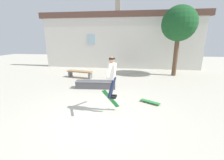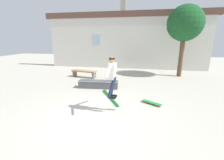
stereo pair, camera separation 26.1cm
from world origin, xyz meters
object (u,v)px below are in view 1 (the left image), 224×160
Objects in this scene: tree_right at (179,24)px; skater at (112,74)px; skateboard_resting at (150,102)px; skate_ledge at (96,84)px; park_bench at (80,73)px; skateboard_flipping at (111,99)px.

skater is at bearing -120.70° from tree_right.
skateboard_resting is at bearing -112.92° from tree_right.
skate_ledge is 3.16m from skater.
tree_right is at bearing 63.90° from skater.
skater is (1.26, -2.62, 1.25)m from skate_ledge.
skate_ledge is (1.62, -2.08, -0.15)m from park_bench.
park_bench is (-6.63, -1.61, -3.22)m from tree_right.
skateboard_flipping is (1.20, -2.52, 0.27)m from skate_ledge.
skater is (2.89, -4.70, 1.10)m from park_bench.
tree_right is at bearing 31.97° from skate_ledge.
tree_right is at bearing 44.96° from skateboard_flipping.
skate_ledge is at bearing 120.36° from skater.
tree_right is at bearing 24.70° from park_bench.
skater reaches higher than skateboard_flipping.
skateboard_flipping reaches higher than park_bench.
skateboard_flipping reaches higher than skate_ledge.
skateboard_resting is (2.75, -1.65, -0.14)m from skate_ledge.
skater is at bearing 63.74° from skateboard_resting.
tree_right reaches higher than skater.
skateboard_resting is (4.37, -3.74, -0.29)m from park_bench.
skater is at bearing -69.86° from skateboard_flipping.
tree_right is 6.79m from skateboard_resting.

